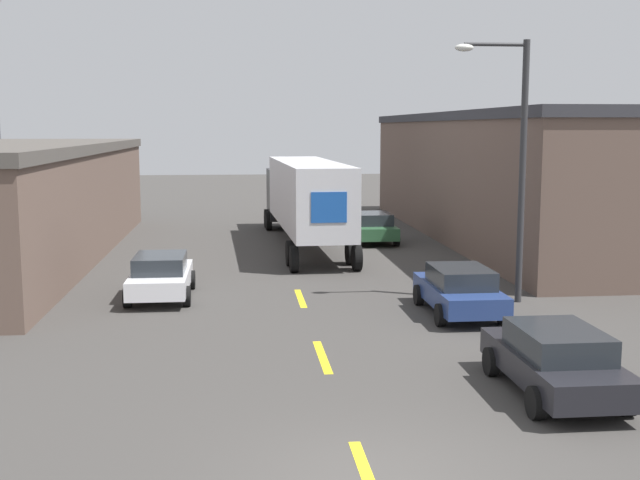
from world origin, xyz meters
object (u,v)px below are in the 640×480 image
(parked_car_right_mid, at_px, (459,290))
(parked_car_left_far, at_px, (161,275))
(parked_car_right_near, at_px, (555,359))
(semi_truck, at_px, (304,195))
(parked_car_right_far, at_px, (373,227))
(street_lamp, at_px, (515,153))

(parked_car_right_mid, relative_size, parked_car_left_far, 1.00)
(parked_car_left_far, bearing_deg, parked_car_right_near, -49.40)
(semi_truck, xyz_separation_m, parked_car_right_mid, (3.26, -13.83, -1.59))
(semi_truck, xyz_separation_m, parked_car_right_far, (3.26, 0.79, -1.59))
(semi_truck, distance_m, parked_car_left_far, 12.07)
(street_lamp, bearing_deg, semi_truck, 113.05)
(semi_truck, height_order, parked_car_right_mid, semi_truck)
(parked_car_right_far, xyz_separation_m, parked_car_right_near, (0.00, -21.56, 0.00))
(parked_car_right_mid, relative_size, street_lamp, 0.54)
(semi_truck, height_order, parked_car_left_far, semi_truck)
(parked_car_left_far, height_order, street_lamp, street_lamp)
(semi_truck, xyz_separation_m, parked_car_right_near, (3.26, -20.76, -1.59))
(parked_car_right_near, xyz_separation_m, street_lamp, (2.00, 8.39, 3.80))
(parked_car_right_mid, bearing_deg, parked_car_right_near, -90.00)
(parked_car_right_near, distance_m, street_lamp, 9.43)
(parked_car_right_mid, distance_m, parked_car_left_far, 9.19)
(parked_car_right_near, height_order, parked_car_left_far, same)
(semi_truck, height_order, street_lamp, street_lamp)
(semi_truck, relative_size, parked_car_right_near, 3.64)
(parked_car_right_near, bearing_deg, parked_car_right_mid, 90.00)
(semi_truck, height_order, parked_car_right_far, semi_truck)
(street_lamp, bearing_deg, parked_car_right_mid, -143.92)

